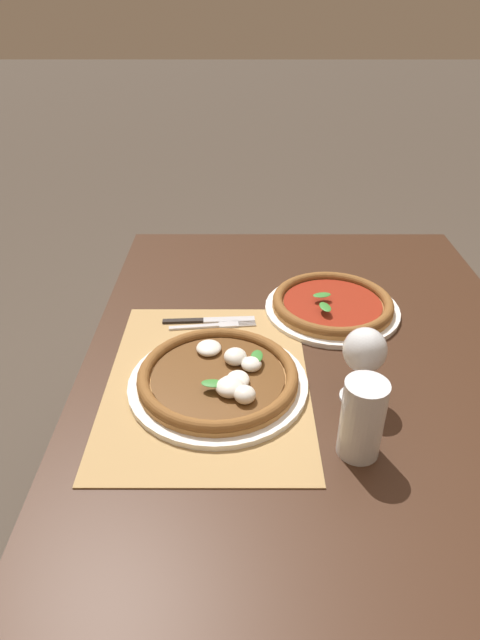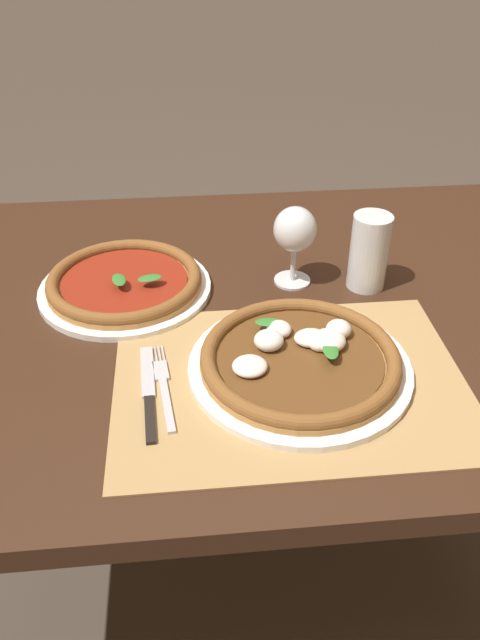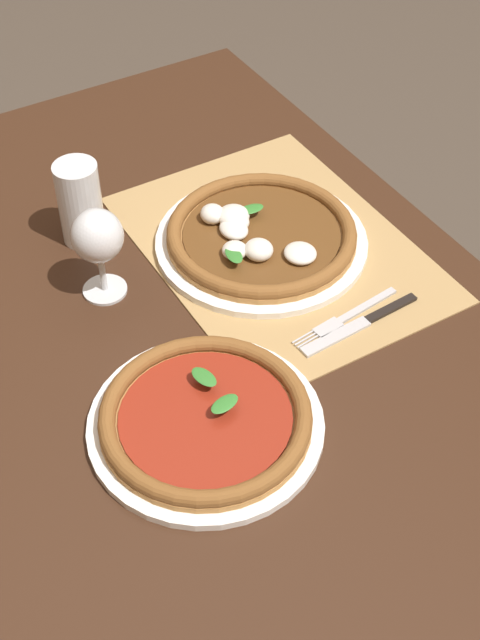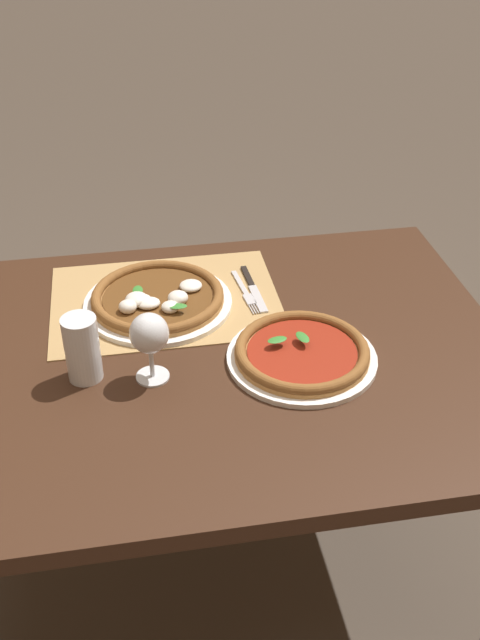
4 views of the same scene
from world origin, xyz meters
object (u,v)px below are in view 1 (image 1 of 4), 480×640
at_px(pint_glass, 362,420).
at_px(pizza_far, 332,305).
at_px(pizza_near, 219,378).
at_px(fork, 213,326).
at_px(wine_glass, 364,353).
at_px(knife, 209,320).

bearing_deg(pint_glass, pizza_far, 177.17).
distance_m(pizza_near, fork, 0.22).
bearing_deg(pizza_far, wine_glass, 0.68).
relative_size(wine_glass, fork, 0.77).
bearing_deg(fork, wine_glass, 49.33).
bearing_deg(knife, pizza_near, 7.71).
height_order(pizza_far, wine_glass, wine_glass).
distance_m(fork, knife, 0.03).
xyz_separation_m(pint_glass, knife, (-0.41, -0.27, -0.06)).
relative_size(pizza_near, pint_glass, 2.42).
distance_m(pizza_far, knife, 0.30).
bearing_deg(pizza_far, knife, -80.44).
relative_size(pizza_far, pint_glass, 2.22).
distance_m(pizza_far, fork, 0.29).
xyz_separation_m(pizza_far, fork, (0.07, -0.28, -0.01)).
relative_size(pizza_far, knife, 1.49).
relative_size(pizza_near, wine_glass, 2.27).
bearing_deg(pint_glass, pizza_near, -125.24).
bearing_deg(fork, pizza_far, 104.26).
bearing_deg(pizza_near, pizza_far, 137.42).
bearing_deg(pint_glass, fork, -145.74).
xyz_separation_m(pizza_far, knife, (0.05, -0.29, -0.01)).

